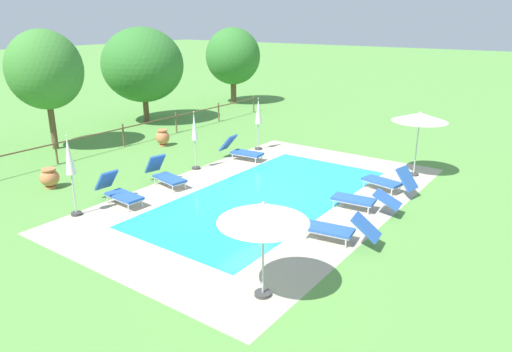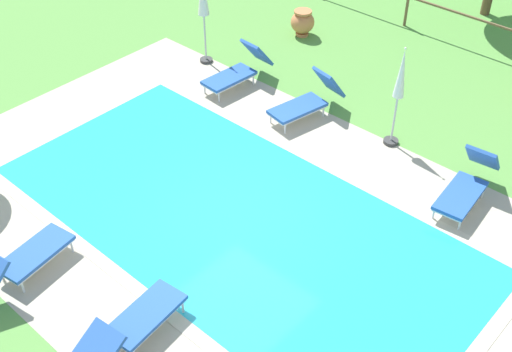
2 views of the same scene
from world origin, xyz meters
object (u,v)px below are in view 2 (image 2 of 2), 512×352
Objects in this scene: sun_lounger_north_far at (467,185)px; sun_lounger_south_near_corner at (237,71)px; sun_lounger_north_end at (21,260)px; terracotta_urn_by_tree at (303,22)px; sun_lounger_south_mid at (132,325)px; patio_umbrella_closed_row_west at (400,84)px; sun_lounger_north_near_steps at (307,101)px.

sun_lounger_north_far is 6.14m from sun_lounger_south_near_corner.
sun_lounger_north_end reaches higher than terracotta_urn_by_tree.
sun_lounger_north_far is at bearing 71.22° from sun_lounger_south_mid.
terracotta_urn_by_tree is at bearing 114.92° from sun_lounger_south_mid.
sun_lounger_south_near_corner is (-1.60, 6.91, 0.02)m from sun_lounger_north_end.
sun_lounger_north_end is 7.85m from patio_umbrella_closed_row_west.
sun_lounger_north_end is (-0.47, -6.97, -0.02)m from sun_lounger_north_near_steps.
sun_lounger_north_near_steps is 2.07m from sun_lounger_south_near_corner.
sun_lounger_north_end is 1.08× the size of sun_lounger_south_near_corner.
sun_lounger_north_near_steps is at bearing 106.17° from sun_lounger_south_mid.
sun_lounger_north_end is 2.90× the size of terracotta_urn_by_tree.
patio_umbrella_closed_row_west reaches higher than sun_lounger_north_end.
sun_lounger_north_far is 8.10m from sun_lounger_north_end.
patio_umbrella_closed_row_west is at bearing -29.92° from terracotta_urn_by_tree.
sun_lounger_south_near_corner is (-2.07, -0.06, -0.00)m from sun_lounger_north_near_steps.
sun_lounger_north_end is at bearing -77.00° from sun_lounger_south_near_corner.
patio_umbrella_closed_row_west is at bearing 162.28° from sun_lounger_north_far.
sun_lounger_south_near_corner is 7.65m from sun_lounger_south_mid.
sun_lounger_south_mid is at bearing -90.70° from patio_umbrella_closed_row_west.
sun_lounger_south_mid is at bearing -108.78° from sun_lounger_north_far.
sun_lounger_south_mid is at bearing -65.08° from terracotta_urn_by_tree.
sun_lounger_south_near_corner is at bearing -81.01° from terracotta_urn_by_tree.
terracotta_urn_by_tree is at bearing 150.08° from patio_umbrella_closed_row_west.
sun_lounger_north_end is at bearing -171.12° from sun_lounger_south_mid.
sun_lounger_north_far is at bearing -17.72° from patio_umbrella_closed_row_west.
sun_lounger_south_mid is 0.93× the size of patio_umbrella_closed_row_west.
sun_lounger_north_near_steps is 6.87m from sun_lounger_south_mid.
terracotta_urn_by_tree is at bearing 153.64° from sun_lounger_north_far.
patio_umbrella_closed_row_west reaches higher than sun_lounger_north_near_steps.
patio_umbrella_closed_row_west is 3.21× the size of terracotta_urn_by_tree.
patio_umbrella_closed_row_west is at bearing 89.30° from sun_lounger_south_mid.
sun_lounger_north_near_steps is at bearing 86.11° from sun_lounger_north_end.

